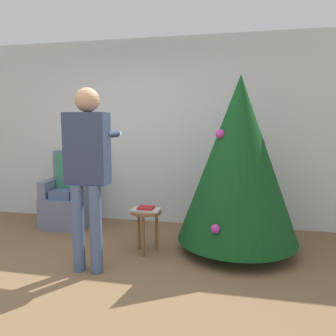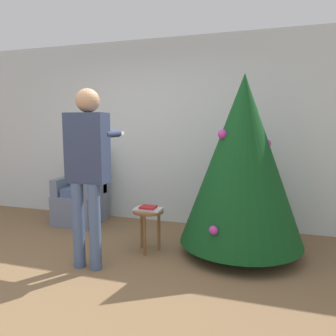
# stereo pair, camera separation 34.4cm
# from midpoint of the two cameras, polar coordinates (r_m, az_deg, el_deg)

# --- Properties ---
(ground_plane) EXTENTS (14.00, 14.00, 0.00)m
(ground_plane) POSITION_cam_midpoint_polar(r_m,az_deg,el_deg) (3.23, -18.36, -19.83)
(ground_plane) COLOR brown
(wall_back) EXTENTS (8.00, 0.06, 2.70)m
(wall_back) POSITION_cam_midpoint_polar(r_m,az_deg,el_deg) (4.92, -5.83, 6.18)
(wall_back) COLOR silver
(wall_back) RESTS_ON ground_plane
(christmas_tree) EXTENTS (1.38, 1.38, 2.02)m
(christmas_tree) POSITION_cam_midpoint_polar(r_m,az_deg,el_deg) (3.76, 9.67, 1.51)
(christmas_tree) COLOR brown
(christmas_tree) RESTS_ON ground_plane
(armchair) EXTENTS (0.62, 0.61, 1.08)m
(armchair) POSITION_cam_midpoint_polar(r_m,az_deg,el_deg) (5.06, -18.64, -5.24)
(armchair) COLOR slate
(armchair) RESTS_ON ground_plane
(person_seated) EXTENTS (0.36, 0.46, 1.25)m
(person_seated) POSITION_cam_midpoint_polar(r_m,az_deg,el_deg) (4.97, -18.96, -1.85)
(person_seated) COLOR #475B84
(person_seated) RESTS_ON ground_plane
(person_standing) EXTENTS (0.44, 0.57, 1.82)m
(person_standing) POSITION_cam_midpoint_polar(r_m,az_deg,el_deg) (3.34, -16.75, 1.03)
(person_standing) COLOR #475B84
(person_standing) RESTS_ON ground_plane
(side_stool) EXTENTS (0.35, 0.35, 0.49)m
(side_stool) POSITION_cam_midpoint_polar(r_m,az_deg,el_deg) (3.81, -6.46, -8.77)
(side_stool) COLOR brown
(side_stool) RESTS_ON ground_plane
(laptop) EXTENTS (0.32, 0.20, 0.02)m
(laptop) POSITION_cam_midpoint_polar(r_m,az_deg,el_deg) (3.78, -6.49, -7.25)
(laptop) COLOR silver
(laptop) RESTS_ON side_stool
(book) EXTENTS (0.18, 0.16, 0.02)m
(book) POSITION_cam_midpoint_polar(r_m,az_deg,el_deg) (3.77, -6.49, -6.92)
(book) COLOR #B21E23
(book) RESTS_ON laptop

